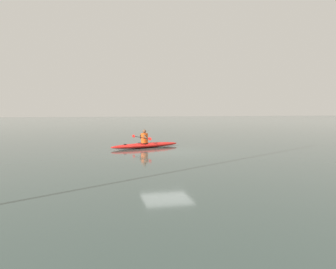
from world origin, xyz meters
TOP-DOWN VIEW (x-y plane):
  - ground_plane at (0.00, 0.00)m, footprint 160.00×160.00m
  - kayak at (0.79, -2.00)m, footprint 4.27×2.00m
  - kayaker at (0.86, -1.98)m, footprint 0.81×2.30m

SIDE VIEW (x-z plane):
  - ground_plane at x=0.00m, z-range 0.00..0.00m
  - kayak at x=0.79m, z-range 0.00..0.29m
  - kayaker at x=0.86m, z-range 0.22..0.99m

